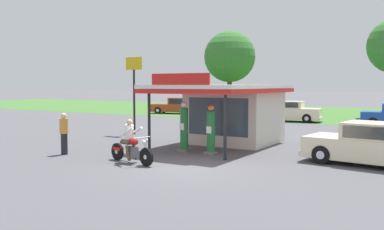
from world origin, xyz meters
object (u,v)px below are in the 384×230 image
at_px(parked_car_back_row_far_right, 285,112).
at_px(roadside_pole_sign, 134,81).
at_px(motorcycle_with_rider, 131,145).
at_px(featured_classic_sedan, 377,146).
at_px(bystander_chatting_near_pumps, 64,133).
at_px(parked_car_back_row_centre_left, 240,108).
at_px(gas_pump_nearside, 184,128).
at_px(gas_pump_offside, 211,131).
at_px(parked_car_back_row_left, 179,106).

height_order(parked_car_back_row_far_right, roadside_pole_sign, roadside_pole_sign).
distance_m(motorcycle_with_rider, featured_classic_sedan, 8.63).
bearing_deg(bystander_chatting_near_pumps, parked_car_back_row_far_right, 83.18).
bearing_deg(roadside_pole_sign, parked_car_back_row_centre_left, 94.27).
bearing_deg(motorcycle_with_rider, bystander_chatting_near_pumps, 179.82).
xyz_separation_m(gas_pump_nearside, parked_car_back_row_centre_left, (-6.96, 20.40, -0.28)).
bearing_deg(bystander_chatting_near_pumps, featured_classic_sedan, 20.09).
relative_size(gas_pump_nearside, roadside_pole_sign, 0.49).
bearing_deg(featured_classic_sedan, gas_pump_offside, -172.16).
height_order(featured_classic_sedan, bystander_chatting_near_pumps, bystander_chatting_near_pumps).
height_order(parked_car_back_row_centre_left, bystander_chatting_near_pumps, bystander_chatting_near_pumps).
height_order(gas_pump_nearside, roadside_pole_sign, roadside_pole_sign).
height_order(bystander_chatting_near_pumps, roadside_pole_sign, roadside_pole_sign).
relative_size(gas_pump_nearside, parked_car_back_row_centre_left, 0.39).
relative_size(parked_car_back_row_left, roadside_pole_sign, 1.33).
xyz_separation_m(parked_car_back_row_left, bystander_chatting_near_pumps, (9.19, -22.39, 0.20)).
bearing_deg(roadside_pole_sign, motorcycle_with_rider, -51.57).
height_order(parked_car_back_row_far_right, parked_car_back_row_left, parked_car_back_row_far_right).
bearing_deg(gas_pump_offside, gas_pump_nearside, 180.00).
bearing_deg(bystander_chatting_near_pumps, gas_pump_nearside, 41.10).
xyz_separation_m(featured_classic_sedan, parked_car_back_row_centre_left, (-14.35, 19.56, 0.02)).
distance_m(motorcycle_with_rider, parked_car_back_row_far_right, 19.64).
bearing_deg(gas_pump_offside, motorcycle_with_rider, -115.18).
distance_m(featured_classic_sedan, roadside_pole_sign, 13.61).
xyz_separation_m(motorcycle_with_rider, bystander_chatting_near_pumps, (-3.45, 0.01, 0.23)).
distance_m(gas_pump_nearside, parked_car_back_row_far_right, 16.45).
distance_m(parked_car_back_row_centre_left, roadside_pole_sign, 16.90).
bearing_deg(featured_classic_sedan, parked_car_back_row_far_right, 119.27).
xyz_separation_m(gas_pump_offside, featured_classic_sedan, (6.10, 0.84, -0.24)).
relative_size(gas_pump_offside, featured_classic_sedan, 0.39).
bearing_deg(featured_classic_sedan, parked_car_back_row_centre_left, 126.26).
bearing_deg(parked_car_back_row_far_right, parked_car_back_row_centre_left, 144.54).
relative_size(gas_pump_offside, parked_car_back_row_left, 0.35).
bearing_deg(gas_pump_nearside, bystander_chatting_near_pumps, -138.90).
bearing_deg(parked_car_back_row_centre_left, motorcycle_with_rider, -74.08).
height_order(featured_classic_sedan, roadside_pole_sign, roadside_pole_sign).
xyz_separation_m(gas_pump_offside, motorcycle_with_rider, (-1.51, -3.22, -0.26)).
relative_size(gas_pump_offside, bystander_chatting_near_pumps, 1.19).
height_order(motorcycle_with_rider, featured_classic_sedan, motorcycle_with_rider).
relative_size(featured_classic_sedan, parked_car_back_row_left, 0.90).
xyz_separation_m(gas_pump_offside, bystander_chatting_near_pumps, (-4.97, -3.21, -0.03)).
bearing_deg(gas_pump_offside, featured_classic_sedan, 7.84).
relative_size(parked_car_back_row_far_right, parked_car_back_row_left, 0.99).
bearing_deg(gas_pump_offside, parked_car_back_row_far_right, 99.08).
bearing_deg(parked_car_back_row_centre_left, gas_pump_offside, -67.98).
xyz_separation_m(motorcycle_with_rider, parked_car_back_row_far_right, (-1.11, 19.61, 0.07)).
bearing_deg(parked_car_back_row_far_right, featured_classic_sedan, -60.73).
xyz_separation_m(bystander_chatting_near_pumps, roadside_pole_sign, (-2.04, 6.91, 2.11)).
distance_m(parked_car_back_row_far_right, bystander_chatting_near_pumps, 19.74).
bearing_deg(featured_classic_sedan, motorcycle_with_rider, -151.94).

